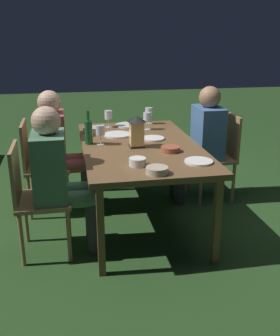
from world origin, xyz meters
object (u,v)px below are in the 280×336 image
object	(u,v)px
chair_side_right_b	(39,163)
person_in_blue	(201,139)
chair_side_left_b	(219,152)
bowl_dip	(170,149)
person_in_green	(59,174)
bowl_bread	(138,162)
wine_glass_c	(108,116)
wine_glass_b	(149,113)
plate_d	(128,125)
lantern_centerpiece	(137,130)
plate_a	(199,161)
person_in_rust	(60,146)
plate_c	(153,138)
bowl_olives	(157,170)
chair_side_right_a	(34,195)
green_bottle_on_table	(89,132)
dining_table	(140,150)
bowl_salad	(92,130)
wine_glass_a	(100,131)
plate_b	(118,135)

from	to	relation	value
chair_side_right_b	person_in_blue	xyz separation A→B (m)	(-0.00, -1.57, 0.15)
chair_side_left_b	bowl_dip	bearing A→B (deg)	133.50
person_in_green	bowl_bread	size ratio (longest dim) A/B	9.31
person_in_green	wine_glass_c	distance (m)	1.18
wine_glass_b	plate_d	xyz separation A→B (m)	(-0.05, 0.22, -0.11)
lantern_centerpiece	wine_glass_c	bearing A→B (deg)	11.70
plate_a	person_in_green	bearing A→B (deg)	79.98
bowl_bread	bowl_dip	xyz separation A→B (m)	(0.30, -0.32, -0.01)
person_in_blue	lantern_centerpiece	size ratio (longest dim) A/B	4.34
person_in_rust	wine_glass_b	distance (m)	1.01
lantern_centerpiece	plate_c	size ratio (longest dim) A/B	1.31
bowl_olives	bowl_dip	distance (m)	0.53
wine_glass_c	bowl_bread	xyz separation A→B (m)	(-1.22, -0.08, -0.09)
chair_side_right_a	wine_glass_b	xyz separation A→B (m)	(1.13, -1.11, 0.36)
wine_glass_c	green_bottle_on_table	bearing A→B (deg)	158.19
person_in_rust	bowl_bread	size ratio (longest dim) A/B	9.31
plate_d	person_in_green	bearing A→B (deg)	147.24
person_in_green	bowl_olives	world-z (taller)	person_in_green
chair_side_right_a	chair_side_left_b	xyz separation A→B (m)	(0.77, -1.76, 0.00)
person_in_rust	plate_a	world-z (taller)	person_in_rust
person_in_rust	green_bottle_on_table	size ratio (longest dim) A/B	3.96
chair_side_right_a	bowl_olives	xyz separation A→B (m)	(-0.36, -0.86, 0.27)
person_in_blue	plate_d	distance (m)	0.75
plate_d	bowl_olives	world-z (taller)	bowl_olives
bowl_olives	plate_d	bearing A→B (deg)	-1.11
dining_table	bowl_salad	bearing A→B (deg)	39.25
person_in_rust	plate_a	bearing A→B (deg)	-132.97
chair_side_left_b	bowl_bread	distance (m)	1.41
green_bottle_on_table	person_in_blue	bearing A→B (deg)	-74.84
lantern_centerpiece	bowl_bread	xyz separation A→B (m)	(-0.48, 0.08, -0.12)
lantern_centerpiece	bowl_olives	xyz separation A→B (m)	(-0.67, -0.02, -0.12)
wine_glass_a	wine_glass_c	xyz separation A→B (m)	(0.62, -0.14, 0.00)
wine_glass_b	bowl_bread	size ratio (longest dim) A/B	1.37
person_in_green	bowl_salad	xyz separation A→B (m)	(0.85, -0.31, 0.12)
person_in_blue	plate_a	xyz separation A→B (m)	(-0.95, 0.35, 0.10)
dining_table	green_bottle_on_table	bearing A→B (deg)	78.96
wine_glass_c	bowl_dip	distance (m)	1.01
person_in_rust	green_bottle_on_table	bearing A→B (deg)	-139.62
chair_side_right_a	wine_glass_a	distance (m)	0.78
plate_b	person_in_rust	bearing A→B (deg)	83.72
bowl_salad	dining_table	bearing A→B (deg)	-140.75
bowl_bread	bowl_dip	distance (m)	0.44
person_in_green	green_bottle_on_table	distance (m)	0.57
person_in_blue	wine_glass_a	xyz separation A→B (m)	(-0.34, 1.02, 0.21)
green_bottle_on_table	plate_a	xyz separation A→B (m)	(-0.65, -0.77, -0.10)
bowl_salad	plate_c	bearing A→B (deg)	-122.25
plate_d	chair_side_left_b	bearing A→B (deg)	-109.23
chair_side_right_b	bowl_salad	xyz separation A→B (m)	(0.08, -0.50, 0.27)
plate_a	lantern_centerpiece	bearing A→B (deg)	37.80
chair_side_right_a	chair_side_left_b	world-z (taller)	same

